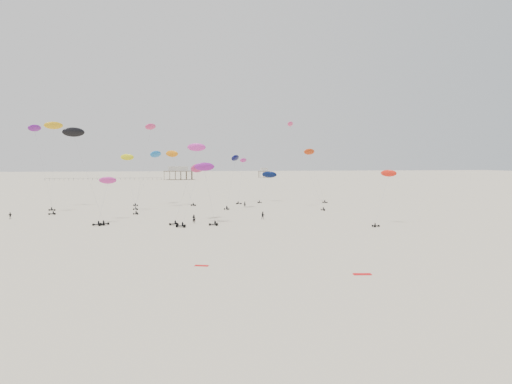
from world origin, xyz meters
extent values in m
plane|color=beige|center=(0.00, 200.00, 0.00)|extent=(900.00, 900.00, 0.00)
cube|color=brown|center=(-10.00, 350.00, 6.15)|extent=(21.00, 13.00, 0.30)
cube|color=silver|center=(-10.00, 350.00, 7.90)|extent=(14.00, 8.40, 3.20)
cube|color=#B2B2AD|center=(-10.00, 350.00, 9.65)|extent=(15.00, 9.00, 0.30)
cube|color=brown|center=(60.00, 380.00, 5.15)|extent=(9.00, 7.00, 0.30)
cube|color=silver|center=(60.00, 380.00, 6.50)|extent=(5.60, 4.20, 2.40)
cube|color=#B2B2AD|center=(60.00, 380.00, 7.85)|extent=(6.00, 4.50, 0.30)
cube|color=black|center=(-62.00, 350.00, 1.45)|extent=(80.00, 0.10, 0.10)
cylinder|color=gray|center=(-14.03, 136.21, 7.86)|extent=(0.03, 0.03, 16.05)
ellipsoid|color=orange|center=(-17.21, 137.75, 15.93)|extent=(4.69, 4.43, 2.34)
cylinder|color=gray|center=(-28.17, 118.67, 7.35)|extent=(0.03, 0.03, 18.18)
ellipsoid|color=#D2D011|center=(-29.64, 124.66, 14.77)|extent=(4.29, 2.91, 1.97)
cylinder|color=gray|center=(-14.96, 91.40, 8.37)|extent=(0.03, 0.03, 16.69)
ellipsoid|color=#D632B1|center=(-12.40, 93.61, 16.76)|extent=(4.57, 3.02, 2.12)
cylinder|color=gray|center=(20.63, 120.45, 12.37)|extent=(0.03, 0.03, 27.60)
ellipsoid|color=#E43572|center=(17.49, 127.00, 24.73)|extent=(3.19, 3.57, 1.72)
cylinder|color=gray|center=(-25.45, 129.15, 11.78)|extent=(0.03, 0.03, 24.24)
ellipsoid|color=#D5326E|center=(-23.42, 133.38, 23.83)|extent=(4.60, 5.32, 2.40)
cylinder|color=gray|center=(-35.43, 93.60, 9.91)|extent=(0.03, 0.03, 19.69)
ellipsoid|color=black|center=(-38.66, 95.18, 19.92)|extent=(4.91, 2.95, 2.23)
cylinder|color=gray|center=(30.15, 140.56, 8.29)|extent=(0.03, 0.03, 17.13)
ellipsoid|color=#BD350D|center=(28.42, 144.03, 16.80)|extent=(5.17, 3.98, 2.42)
cylinder|color=gray|center=(26.32, 81.66, 5.49)|extent=(0.03, 0.03, 12.48)
ellipsoid|color=red|center=(28.98, 84.47, 11.02)|extent=(3.49, 3.28, 1.73)
cylinder|color=gray|center=(13.08, 144.20, 4.37)|extent=(0.03, 0.03, 11.13)
ellipsoid|color=#04113C|center=(15.46, 147.53, 9.10)|extent=(5.72, 4.78, 2.69)
cylinder|color=gray|center=(-33.11, 97.57, 4.58)|extent=(0.03, 0.03, 14.97)
ellipsoid|color=#C92F95|center=(-32.70, 103.98, 9.17)|extent=(4.22, 1.99, 2.06)
cylinder|color=gray|center=(-50.62, 120.08, 11.17)|extent=(0.03, 0.03, 23.41)
ellipsoid|color=#6C1884|center=(-53.52, 124.34, 22.49)|extent=(4.04, 4.84, 2.26)
cylinder|color=gray|center=(4.98, 142.44, 7.00)|extent=(0.03, 0.03, 15.63)
ellipsoid|color=#C02D90|center=(6.40, 146.77, 13.95)|extent=(3.30, 3.20, 1.65)
cylinder|color=gray|center=(-13.91, 92.72, 5.95)|extent=(0.03, 0.03, 18.44)
ellipsoid|color=#BA2B64|center=(-11.70, 100.03, 12.04)|extent=(5.02, 5.16, 2.56)
cylinder|color=gray|center=(-51.18, 134.13, 12.04)|extent=(0.03, 0.03, 27.10)
ellipsoid|color=gold|center=(-52.26, 141.43, 24.39)|extent=(5.87, 3.70, 2.73)
cylinder|color=gray|center=(-25.34, 141.08, 7.77)|extent=(0.03, 0.03, 17.36)
ellipsoid|color=blue|center=(-22.24, 144.95, 15.87)|extent=(5.04, 5.70, 2.70)
cylinder|color=gray|center=(-0.72, 123.80, 7.29)|extent=(0.03, 0.03, 14.41)
ellipsoid|color=#040639|center=(0.86, 126.48, 14.59)|extent=(4.05, 4.86, 2.24)
cylinder|color=gray|center=(-10.02, 89.48, 6.21)|extent=(0.03, 0.03, 12.04)
ellipsoid|color=#8C1A94|center=(-10.83, 91.87, 12.46)|extent=(4.47, 1.83, 2.18)
imported|color=black|center=(-13.20, 91.97, 0.00)|extent=(0.92, 0.71, 2.27)
imported|color=black|center=(3.27, 96.71, 0.00)|extent=(1.05, 0.63, 2.13)
imported|color=black|center=(-55.54, 107.87, 0.00)|extent=(1.13, 0.61, 1.91)
imported|color=black|center=(3.96, 128.51, 0.00)|extent=(0.82, 0.70, 1.92)
cube|color=red|center=(4.02, 38.36, 0.00)|extent=(2.31, 1.23, 0.08)
cube|color=red|center=(-14.78, 46.83, 0.00)|extent=(1.93, 1.25, 0.07)
camera|label=1|loc=(-19.35, -17.92, 13.75)|focal=35.00mm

